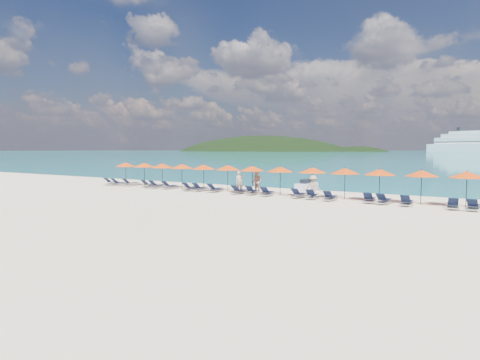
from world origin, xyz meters
The scene contains 41 objects.
ground centered at (0.00, 0.00, 0.00)m, with size 1400.00×1400.00×0.00m, color beige.
sea centered at (0.00, 660.00, 0.01)m, with size 1600.00×1300.00×0.01m, color #1FA9B2.
headland_main centered at (-300.00, 540.00, -38.00)m, with size 374.00×242.00×126.50m.
headland_small centered at (-150.00, 560.00, -35.00)m, with size 162.00×126.00×85.50m.
jetski centered at (2.89, 9.21, 0.40)m, with size 1.12×2.75×0.96m.
beachgoer_a centered at (-0.81, 4.21, 0.91)m, with size 0.67×0.44×1.83m, color tan.
beachgoer_b centered at (0.25, 5.19, 0.92)m, with size 0.89×0.51×1.84m, color tan.
beachgoer_c centered at (5.67, 3.85, 0.86)m, with size 1.11×0.51×1.71m, color tan.
umbrella_0 centered at (-15.02, 5.10, 2.02)m, with size 2.10×2.10×2.28m.
umbrella_1 centered at (-12.48, 5.17, 2.02)m, with size 2.10×2.10×2.28m.
umbrella_2 centered at (-10.05, 5.10, 2.02)m, with size 2.10×2.10×2.28m.
umbrella_3 centered at (-7.58, 5.05, 2.02)m, with size 2.10×2.10×2.28m.
umbrella_4 centered at (-5.02, 4.98, 2.02)m, with size 2.10×2.10×2.28m.
umbrella_5 centered at (-2.58, 5.15, 2.02)m, with size 2.10×2.10×2.28m.
umbrella_6 centered at (-0.04, 4.94, 2.02)m, with size 2.10×2.10×2.28m.
umbrella_7 centered at (2.51, 4.90, 2.02)m, with size 2.10×2.10×2.28m.
umbrella_8 centered at (5.11, 5.07, 2.02)m, with size 2.10×2.10×2.28m.
umbrella_9 centered at (7.53, 5.17, 2.02)m, with size 2.10×2.10×2.28m.
umbrella_10 centered at (9.95, 5.13, 2.02)m, with size 2.10×2.10×2.28m.
umbrella_11 centered at (12.59, 5.11, 2.02)m, with size 2.10×2.10×2.28m.
umbrella_12 centered at (15.15, 5.15, 2.02)m, with size 2.10×2.10×2.28m.
lounger_0 centered at (-15.58, 3.73, 0.24)m, with size 0.69×1.72×0.66m.
lounger_1 centered at (-14.49, 3.72, 0.24)m, with size 0.74×1.74×0.66m.
lounger_2 centered at (-13.14, 3.98, 0.24)m, with size 0.76×1.75×0.66m.
lounger_3 centered at (-10.54, 3.83, 0.24)m, with size 0.63×1.70×0.66m.
lounger_4 centered at (-9.53, 3.79, 0.24)m, with size 0.64×1.71×0.66m.
lounger_5 centered at (-8.04, 3.88, 0.24)m, with size 0.68×1.72×0.66m.
lounger_6 centered at (-5.51, 3.69, 0.24)m, with size 0.68×1.72×0.66m.
lounger_7 centered at (-4.52, 3.81, 0.24)m, with size 0.64×1.71×0.66m.
lounger_8 centered at (-3.02, 3.89, 0.24)m, with size 0.70×1.73×0.66m.
lounger_9 centered at (-0.61, 3.81, 0.24)m, with size 0.76×1.75×0.66m.
lounger_10 centered at (0.57, 3.93, 0.24)m, with size 0.74×1.74×0.66m.
lounger_11 centered at (1.93, 3.84, 0.24)m, with size 0.77×1.75×0.66m.
lounger_12 centered at (4.51, 3.96, 0.24)m, with size 0.76×1.75×0.66m.
lounger_13 centered at (5.57, 3.90, 0.24)m, with size 0.79×1.75×0.66m.
lounger_14 centered at (6.99, 3.64, 0.24)m, with size 0.66×1.71×0.66m.
lounger_15 centered at (9.57, 4.00, 0.24)m, with size 0.74×1.74×0.66m.
lounger_16 centered at (10.54, 3.86, 0.24)m, with size 0.79×1.75×0.66m.
lounger_17 centered at (11.95, 3.80, 0.24)m, with size 0.62×1.70×0.66m.
lounger_18 centered at (14.54, 3.75, 0.24)m, with size 0.79×1.75×0.66m.
lounger_19 centered at (15.59, 3.80, 0.24)m, with size 0.76×1.75×0.66m.
Camera 1 is at (16.41, -23.07, 3.58)m, focal length 30.00 mm.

